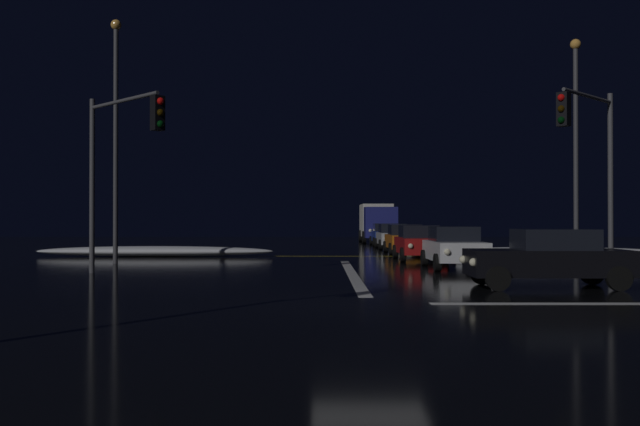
# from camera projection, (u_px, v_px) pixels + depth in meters

# --- Properties ---
(ground) EXTENTS (120.00, 120.00, 0.10)m
(ground) POSITION_uv_depth(u_px,v_px,m) (372.00, 306.00, 15.31)
(ground) COLOR black
(stop_line_north) EXTENTS (0.35, 14.56, 0.01)m
(stop_line_north) POSITION_uv_depth(u_px,v_px,m) (354.00, 274.00, 23.80)
(stop_line_north) COLOR white
(stop_line_north) RESTS_ON ground
(centre_line_ns) EXTENTS (22.00, 0.15, 0.01)m
(centre_line_ns) POSITION_uv_depth(u_px,v_px,m) (344.00, 256.00, 35.40)
(centre_line_ns) COLOR yellow
(centre_line_ns) RESTS_ON ground
(snow_bank_left_curb) EXTENTS (11.78, 1.50, 0.51)m
(snow_bank_left_curb) POSITION_uv_depth(u_px,v_px,m) (157.00, 251.00, 35.14)
(snow_bank_left_curb) COLOR white
(snow_bank_left_curb) RESTS_ON ground
(snow_bank_right_curb) EXTENTS (11.94, 1.50, 0.56)m
(snow_bank_right_curb) POSITION_uv_depth(u_px,v_px,m) (545.00, 253.00, 32.82)
(snow_bank_right_curb) COLOR white
(snow_bank_right_curb) RESTS_ON ground
(sedan_white) EXTENTS (2.02, 4.33, 1.57)m
(sedan_white) POSITION_uv_depth(u_px,v_px,m) (457.00, 247.00, 26.34)
(sedan_white) COLOR silver
(sedan_white) RESTS_ON ground
(sedan_red) EXTENTS (2.02, 4.33, 1.57)m
(sedan_red) POSITION_uv_depth(u_px,v_px,m) (421.00, 242.00, 31.84)
(sedan_red) COLOR maroon
(sedan_red) RESTS_ON ground
(sedan_orange) EXTENTS (2.02, 4.33, 1.57)m
(sedan_orange) POSITION_uv_depth(u_px,v_px,m) (407.00, 239.00, 37.83)
(sedan_orange) COLOR #C66014
(sedan_orange) RESTS_ON ground
(sedan_silver) EXTENTS (2.02, 4.33, 1.57)m
(sedan_silver) POSITION_uv_depth(u_px,v_px,m) (395.00, 236.00, 44.08)
(sedan_silver) COLOR #B7B7BC
(sedan_silver) RESTS_ON ground
(sedan_blue) EXTENTS (2.02, 4.33, 1.57)m
(sedan_blue) POSITION_uv_depth(u_px,v_px,m) (388.00, 234.00, 49.65)
(sedan_blue) COLOR navy
(sedan_blue) RESTS_ON ground
(box_truck) EXTENTS (2.68, 8.28, 3.08)m
(box_truck) POSITION_uv_depth(u_px,v_px,m) (379.00, 221.00, 56.30)
(box_truck) COLOR navy
(box_truck) RESTS_ON ground
(sedan_black_crossing) EXTENTS (4.33, 2.02, 1.57)m
(sedan_black_crossing) POSITION_uv_depth(u_px,v_px,m) (551.00, 258.00, 18.95)
(sedan_black_crossing) COLOR black
(sedan_black_crossing) RESTS_ON ground
(traffic_signal_ne) EXTENTS (2.76, 2.76, 6.16)m
(traffic_signal_ne) POSITION_uv_depth(u_px,v_px,m) (594.00, 147.00, 23.17)
(traffic_signal_ne) COLOR #4C4C51
(traffic_signal_ne) RESTS_ON ground
(traffic_signal_nw) EXTENTS (3.23, 3.23, 5.97)m
(traffic_signal_nw) POSITION_uv_depth(u_px,v_px,m) (121.00, 149.00, 22.99)
(traffic_signal_nw) COLOR #4C4C51
(traffic_signal_nw) RESTS_ON ground
(streetlamp_left_near) EXTENTS (0.44, 0.44, 10.18)m
(streetlamp_left_near) POSITION_uv_depth(u_px,v_px,m) (118.00, 125.00, 29.49)
(streetlamp_left_near) COLOR #424247
(streetlamp_left_near) RESTS_ON ground
(streetlamp_right_near) EXTENTS (0.44, 0.44, 9.37)m
(streetlamp_right_near) POSITION_uv_depth(u_px,v_px,m) (578.00, 134.00, 29.43)
(streetlamp_right_near) COLOR #424247
(streetlamp_right_near) RESTS_ON ground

